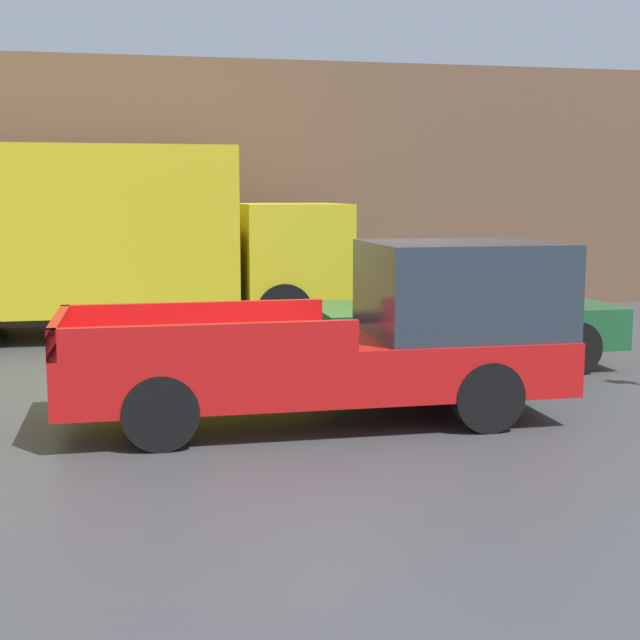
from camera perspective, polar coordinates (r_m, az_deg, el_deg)
name	(u,v)px	position (r m, az deg, el deg)	size (l,w,h in m)	color
ground_plane	(373,399)	(11.16, 3.44, -5.06)	(60.00, 60.00, 0.00)	#3D3D3F
building_wall	(270,188)	(19.28, -3.23, 8.46)	(28.00, 0.15, 5.33)	brown
pickup_truck	(364,337)	(10.06, 2.84, -1.08)	(5.56, 1.95, 1.99)	red
car	(465,314)	(13.25, 9.26, 0.36)	(4.38, 1.94, 1.49)	#1E592D
delivery_truck	(87,235)	(16.44, -14.66, 5.28)	(8.57, 2.62, 3.35)	gold
newspaper_box	(325,287)	(19.27, 0.33, 2.14)	(0.45, 0.40, 1.08)	gold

